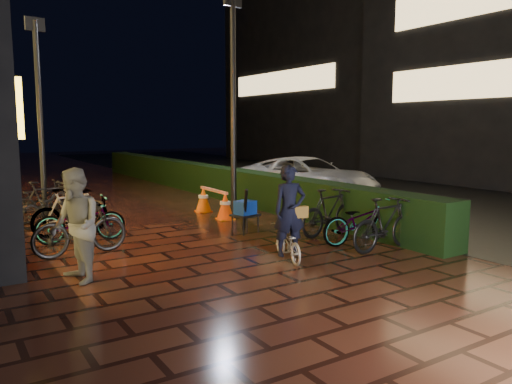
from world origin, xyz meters
TOP-DOWN VIEW (x-y plane):
  - ground at (0.00, 0.00)m, footprint 80.00×80.00m
  - asphalt_road at (9.00, 5.00)m, footprint 11.00×60.00m
  - hedge at (3.30, 8.00)m, footprint 0.70×20.00m
  - bystander_person at (-2.85, 0.11)m, footprint 0.75×0.91m
  - van at (5.63, 5.30)m, footprint 3.51×5.21m
  - far_buildings at (17.23, 9.61)m, footprint 9.08×31.00m
  - lamp_post_hedge at (2.15, 4.09)m, footprint 0.55×0.18m
  - lamp_post_sf at (-2.24, 6.41)m, footprint 0.48×0.15m
  - cyclist at (0.56, -0.61)m, footprint 0.71×1.24m
  - traffic_barrier at (1.52, 4.04)m, footprint 0.49×1.76m
  - cart_assembly at (1.09, 1.73)m, footprint 0.63×0.67m
  - parked_bikes_storefront at (-2.30, 4.12)m, footprint 2.04×5.37m
  - parked_bikes_hedge at (2.52, -0.27)m, footprint 1.82×2.21m

SIDE VIEW (x-z plane):
  - ground at x=0.00m, z-range 0.00..0.00m
  - asphalt_road at x=9.00m, z-range 0.00..0.01m
  - traffic_barrier at x=1.52m, z-range 0.00..0.71m
  - parked_bikes_storefront at x=-2.30m, z-range -0.03..1.00m
  - parked_bikes_hedge at x=2.52m, z-range -0.02..1.01m
  - hedge at x=3.30m, z-range 0.00..1.00m
  - cart_assembly at x=1.09m, z-range 0.01..1.05m
  - cyclist at x=0.56m, z-range -0.22..1.47m
  - van at x=5.63m, z-range 0.01..1.33m
  - bystander_person at x=-2.85m, z-range 0.00..1.74m
  - lamp_post_sf at x=-2.24m, z-range 0.25..5.30m
  - lamp_post_hedge at x=2.15m, z-range 0.29..6.06m
  - far_buildings at x=17.23m, z-range -0.53..13.47m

